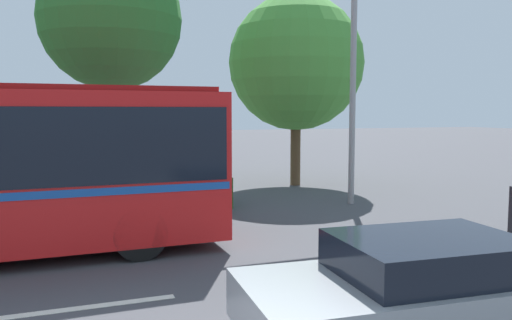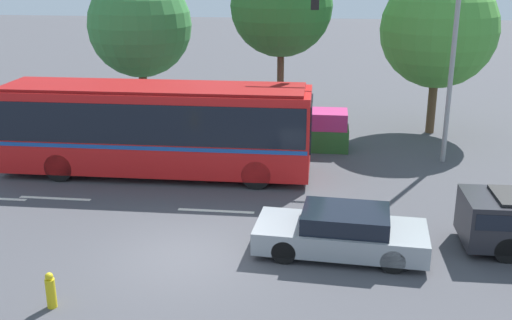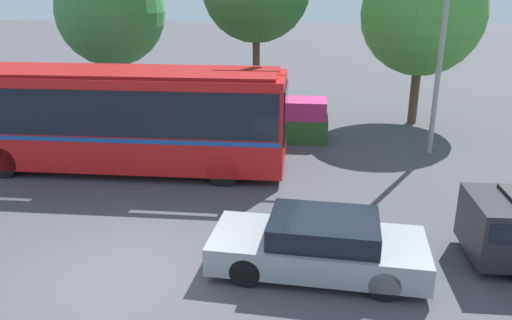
{
  "view_description": "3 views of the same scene",
  "coord_description": "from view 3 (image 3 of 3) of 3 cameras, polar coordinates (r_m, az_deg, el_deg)",
  "views": [
    {
      "loc": [
        -0.03,
        -4.39,
        2.77
      ],
      "look_at": [
        3.85,
        5.87,
        1.74
      ],
      "focal_mm": 36.17,
      "sensor_mm": 36.0,
      "label": 1
    },
    {
      "loc": [
        3.59,
        -14.14,
        7.4
      ],
      "look_at": [
        1.55,
        2.86,
        1.79
      ],
      "focal_mm": 42.82,
      "sensor_mm": 36.0,
      "label": 2
    },
    {
      "loc": [
        3.8,
        -8.89,
        5.83
      ],
      "look_at": [
        2.55,
        2.52,
        1.79
      ],
      "focal_mm": 35.74,
      "sensor_mm": 36.0,
      "label": 3
    }
  ],
  "objects": [
    {
      "name": "ground_plane",
      "position": [
        11.29,
        -14.77,
        -12.42
      ],
      "size": [
        140.0,
        140.0,
        0.0
      ],
      "primitive_type": "plane",
      "color": "#444449"
    },
    {
      "name": "city_bus",
      "position": [
        16.92,
        -15.81,
        5.04
      ],
      "size": [
        11.12,
        2.73,
        3.25
      ],
      "rotation": [
        0.0,
        0.0,
        0.01
      ],
      "color": "red",
      "rests_on": "ground"
    },
    {
      "name": "sedan_foreground",
      "position": [
        10.91,
        7.05,
        -9.44
      ],
      "size": [
        4.59,
        2.19,
        1.24
      ],
      "rotation": [
        0.0,
        0.0,
        3.07
      ],
      "color": "gray",
      "rests_on": "ground"
    },
    {
      "name": "traffic_light_pole",
      "position": [
        18.13,
        15.5,
        15.0
      ],
      "size": [
        6.15,
        0.24,
        7.0
      ],
      "rotation": [
        0.0,
        0.0,
        3.14
      ],
      "color": "gray",
      "rests_on": "ground"
    },
    {
      "name": "flowering_hedge",
      "position": [
        19.97,
        -3.41,
        4.71
      ],
      "size": [
        7.92,
        1.5,
        1.59
      ],
      "color": "#286028",
      "rests_on": "ground"
    },
    {
      "name": "street_tree_left",
      "position": [
        24.54,
        -15.96,
        15.63
      ],
      "size": [
        4.82,
        4.82,
        6.95
      ],
      "color": "brown",
      "rests_on": "ground"
    },
    {
      "name": "street_tree_right",
      "position": [
        22.58,
        18.15,
        15.27
      ],
      "size": [
        5.0,
        5.0,
        7.08
      ],
      "color": "brown",
      "rests_on": "ground"
    },
    {
      "name": "lane_stripe_near",
      "position": [
        13.77,
        -9.27,
        -5.9
      ],
      "size": [
        2.4,
        0.16,
        0.01
      ],
      "primitive_type": "cube",
      "color": "silver",
      "rests_on": "ground"
    }
  ]
}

